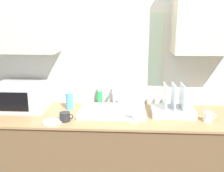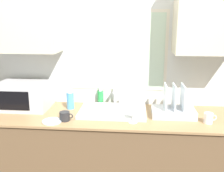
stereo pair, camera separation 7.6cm
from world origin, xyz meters
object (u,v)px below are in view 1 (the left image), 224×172
at_px(faucet, 114,95).
at_px(dish_rack, 173,108).
at_px(wine_glass, 134,108).
at_px(mug_near_sink, 65,117).
at_px(spray_bottle, 69,99).
at_px(soap_bottle, 99,97).
at_px(microwave, 22,96).

relative_size(faucet, dish_rack, 0.47).
bearing_deg(wine_glass, faucet, 112.75).
xyz_separation_m(dish_rack, wine_glass, (-0.36, -0.20, 0.06)).
xyz_separation_m(mug_near_sink, wine_glass, (0.59, 0.01, 0.09)).
bearing_deg(spray_bottle, wine_glass, -26.21).
bearing_deg(soap_bottle, microwave, -166.21).
distance_m(microwave, soap_bottle, 0.76).
height_order(microwave, spray_bottle, microwave).
distance_m(dish_rack, mug_near_sink, 0.98).
relative_size(soap_bottle, mug_near_sink, 1.48).
height_order(soap_bottle, wine_glass, soap_bottle).
xyz_separation_m(microwave, wine_glass, (1.08, -0.29, -0.00)).
bearing_deg(soap_bottle, dish_rack, -21.22).
height_order(faucet, dish_rack, dish_rack).
bearing_deg(spray_bottle, dish_rack, -6.35).
distance_m(spray_bottle, mug_near_sink, 0.32).
xyz_separation_m(faucet, wine_glass, (0.19, -0.45, 0.02)).
height_order(faucet, spray_bottle, spray_bottle).
bearing_deg(microwave, soap_bottle, 13.79).
bearing_deg(mug_near_sink, soap_bottle, 62.61).
distance_m(mug_near_sink, wine_glass, 0.60).
xyz_separation_m(faucet, mug_near_sink, (-0.40, -0.46, -0.07)).
relative_size(spray_bottle, soap_bottle, 1.26).
distance_m(dish_rack, soap_bottle, 0.76).
bearing_deg(dish_rack, soap_bottle, 158.78).
relative_size(dish_rack, soap_bottle, 2.18).
relative_size(faucet, microwave, 0.36).
bearing_deg(mug_near_sink, wine_glass, 0.88).
height_order(microwave, dish_rack, dish_rack).
distance_m(microwave, mug_near_sink, 0.58).
xyz_separation_m(dish_rack, soap_bottle, (-0.71, 0.27, 0.01)).
bearing_deg(mug_near_sink, microwave, 148.64).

